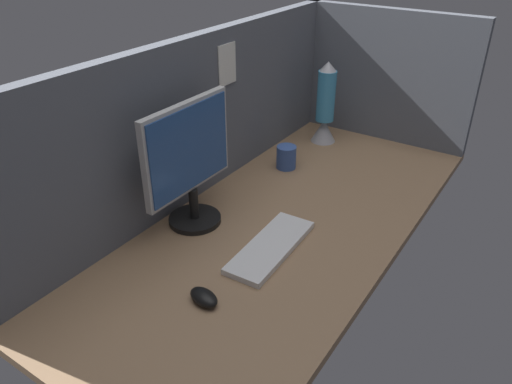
# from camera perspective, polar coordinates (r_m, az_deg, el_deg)

# --- Properties ---
(ground_plane) EXTENTS (1.80, 0.80, 0.03)m
(ground_plane) POSITION_cam_1_polar(r_m,az_deg,el_deg) (1.74, 3.22, -3.42)
(ground_plane) COLOR #8C6B4C
(cubicle_wall_back) EXTENTS (1.80, 0.06, 0.58)m
(cubicle_wall_back) POSITION_cam_1_polar(r_m,az_deg,el_deg) (1.79, -6.97, 8.50)
(cubicle_wall_back) COLOR #565B66
(cubicle_wall_back) RESTS_ON ground_plane
(cubicle_wall_side) EXTENTS (0.05, 0.80, 0.58)m
(cubicle_wall_side) POSITION_cam_1_polar(r_m,az_deg,el_deg) (2.35, 14.73, 12.91)
(cubicle_wall_side) COLOR #565B66
(cubicle_wall_side) RESTS_ON ground_plane
(monitor) EXTENTS (0.39, 0.18, 0.43)m
(monitor) POSITION_cam_1_polar(r_m,az_deg,el_deg) (1.61, -7.77, 3.69)
(monitor) COLOR black
(monitor) RESTS_ON ground_plane
(keyboard) EXTENTS (0.38, 0.15, 0.02)m
(keyboard) POSITION_cam_1_polar(r_m,az_deg,el_deg) (1.57, 1.73, -6.38)
(keyboard) COLOR silver
(keyboard) RESTS_ON ground_plane
(mouse) EXTENTS (0.07, 0.11, 0.03)m
(mouse) POSITION_cam_1_polar(r_m,az_deg,el_deg) (1.38, -6.08, -12.04)
(mouse) COLOR black
(mouse) RESTS_ON ground_plane
(mug_ceramic_blue) EXTENTS (0.12, 0.08, 0.10)m
(mug_ceramic_blue) POSITION_cam_1_polar(r_m,az_deg,el_deg) (2.05, 3.56, 4.09)
(mug_ceramic_blue) COLOR #38569E
(mug_ceramic_blue) RESTS_ON ground_plane
(lava_lamp) EXTENTS (0.11, 0.11, 0.37)m
(lava_lamp) POSITION_cam_1_polar(r_m,az_deg,el_deg) (2.28, 8.03, 9.51)
(lava_lamp) COLOR #A5A5AD
(lava_lamp) RESTS_ON ground_plane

